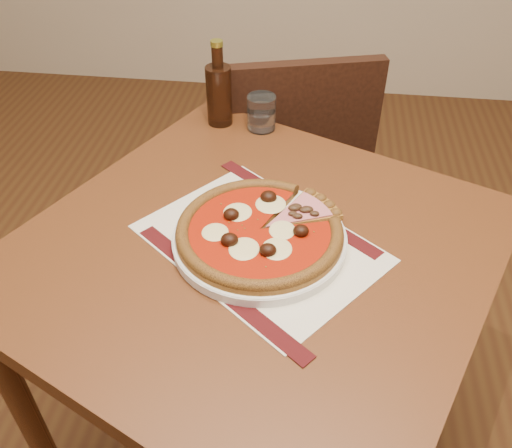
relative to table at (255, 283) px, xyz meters
The scene contains 8 objects.
table is the anchor object (origin of this frame).
chair_far 0.66m from the table, 87.56° to the left, with size 0.51×0.51×0.86m.
placemat 0.10m from the table, 12.13° to the left, with size 0.41×0.29×0.00m, color silver.
plate 0.11m from the table, 12.13° to the left, with size 0.31×0.31×0.02m, color white.
pizza 0.13m from the table, 11.21° to the left, with size 0.30×0.30×0.04m.
ham_slice 0.17m from the table, 41.05° to the left, with size 0.14×0.13×0.02m.
water_glass 0.44m from the table, 95.34° to the left, with size 0.07×0.07×0.08m, color white.
bottle 0.49m from the table, 108.23° to the left, with size 0.06×0.06×0.20m.
Camera 1 is at (0.23, 0.08, 1.41)m, focal length 38.00 mm.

